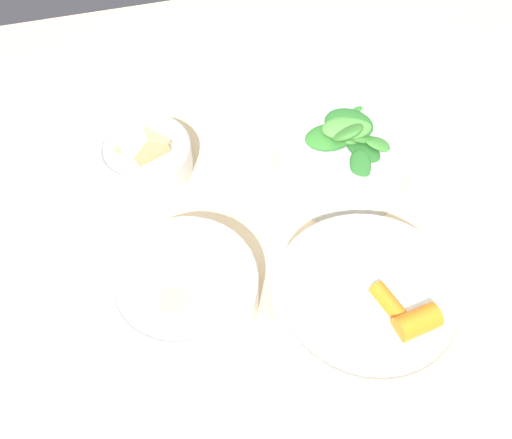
{
  "coord_description": "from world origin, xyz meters",
  "views": [
    {
      "loc": [
        0.16,
        0.36,
        1.32
      ],
      "look_at": [
        0.06,
        0.01,
        0.81
      ],
      "focal_mm": 40.0,
      "sensor_mm": 36.0,
      "label": 1
    }
  ],
  "objects_px": {
    "bowl_carrots": "(366,307)",
    "bowl_beans_hotdog": "(184,290)",
    "bowl_greens": "(342,153)",
    "bowl_cookies": "(145,155)"
  },
  "relations": [
    {
      "from": "bowl_greens",
      "to": "bowl_carrots",
      "type": "bearing_deg",
      "value": 76.8
    },
    {
      "from": "bowl_greens",
      "to": "bowl_cookies",
      "type": "xyz_separation_m",
      "value": [
        0.23,
        -0.07,
        -0.01
      ]
    },
    {
      "from": "bowl_cookies",
      "to": "bowl_carrots",
      "type": "bearing_deg",
      "value": 124.39
    },
    {
      "from": "bowl_greens",
      "to": "bowl_cookies",
      "type": "relative_size",
      "value": 1.43
    },
    {
      "from": "bowl_carrots",
      "to": "bowl_beans_hotdog",
      "type": "distance_m",
      "value": 0.18
    },
    {
      "from": "bowl_greens",
      "to": "bowl_cookies",
      "type": "bearing_deg",
      "value": -15.96
    },
    {
      "from": "bowl_cookies",
      "to": "bowl_greens",
      "type": "bearing_deg",
      "value": 164.04
    },
    {
      "from": "bowl_carrots",
      "to": "bowl_beans_hotdog",
      "type": "relative_size",
      "value": 1.21
    },
    {
      "from": "bowl_beans_hotdog",
      "to": "bowl_cookies",
      "type": "bearing_deg",
      "value": -86.27
    },
    {
      "from": "bowl_carrots",
      "to": "bowl_greens",
      "type": "bearing_deg",
      "value": -103.2
    }
  ]
}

